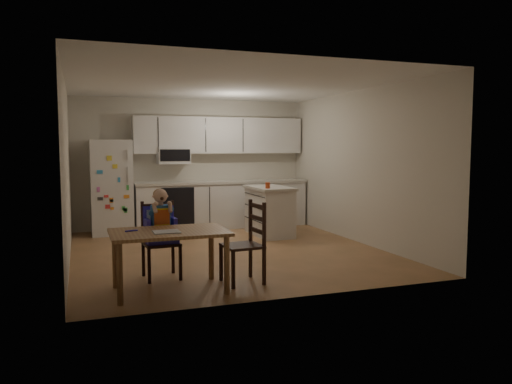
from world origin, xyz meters
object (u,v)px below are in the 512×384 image
Objects in this scene: chair_side at (250,237)px; dining_table at (169,239)px; chair_booster at (160,224)px; red_cup at (268,185)px; refrigerator at (111,187)px; kitchen_island at (269,211)px.

dining_table is at bearing -91.56° from chair_side.
dining_table is 1.15× the size of chair_booster.
red_cup is at bearing 50.36° from dining_table.
refrigerator is 16.52× the size of red_cup.
red_cup is 2.90m from chair_booster.
refrigerator reaches higher than chair_side.
chair_side is (-1.18, -2.51, -0.39)m from red_cup.
refrigerator is 2.86m from red_cup.
red_cup reaches higher than chair_side.
chair_booster is 1.14× the size of chair_side.
refrigerator reaches higher than kitchen_island.
kitchen_island is 1.24× the size of chair_side.
refrigerator is at bearing 92.59° from chair_booster.
chair_side is (1.30, -3.92, -0.31)m from refrigerator.
chair_side is at bearing -115.25° from red_cup.
chair_booster is (-2.13, -1.95, -0.27)m from red_cup.
refrigerator is at bearing 158.03° from kitchen_island.
kitchen_island is at bearing 64.63° from red_cup.
dining_table is at bearing -129.64° from red_cup.
chair_booster is (0.36, -3.36, -0.20)m from refrigerator.
red_cup is at bearing -29.55° from refrigerator.
refrigerator is at bearing 95.14° from dining_table.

